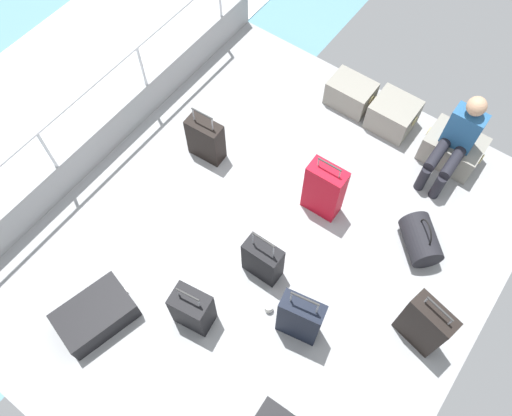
{
  "coord_description": "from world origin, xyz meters",
  "views": [
    {
      "loc": [
        1.24,
        -1.86,
        4.9
      ],
      "look_at": [
        -0.27,
        0.21,
        0.25
      ],
      "focal_mm": 36.07,
      "sensor_mm": 36.0,
      "label": 1
    }
  ],
  "objects_px": {
    "cargo_crate_2": "(453,149)",
    "suitcase_2": "(206,140)",
    "cargo_crate_0": "(351,94)",
    "suitcase_1": "(324,190)",
    "suitcase_5": "(96,315)",
    "suitcase_3": "(300,318)",
    "duffel_bag": "(421,240)",
    "suitcase_0": "(193,309)",
    "passenger_seated": "(457,140)",
    "paper_cup": "(269,308)",
    "cargo_crate_1": "(393,115)",
    "suitcase_6": "(425,324)",
    "suitcase_7": "(263,260)"
  },
  "relations": [
    {
      "from": "suitcase_2",
      "to": "suitcase_7",
      "type": "height_order",
      "value": "suitcase_7"
    },
    {
      "from": "cargo_crate_1",
      "to": "duffel_bag",
      "type": "bearing_deg",
      "value": -50.98
    },
    {
      "from": "suitcase_2",
      "to": "suitcase_1",
      "type": "bearing_deg",
      "value": 6.99
    },
    {
      "from": "cargo_crate_0",
      "to": "suitcase_6",
      "type": "relative_size",
      "value": 0.69
    },
    {
      "from": "suitcase_6",
      "to": "cargo_crate_2",
      "type": "bearing_deg",
      "value": 107.57
    },
    {
      "from": "cargo_crate_2",
      "to": "duffel_bag",
      "type": "relative_size",
      "value": 1.14
    },
    {
      "from": "cargo_crate_0",
      "to": "suitcase_5",
      "type": "xyz_separation_m",
      "value": [
        -0.55,
        -3.76,
        -0.04
      ]
    },
    {
      "from": "suitcase_2",
      "to": "suitcase_3",
      "type": "height_order",
      "value": "suitcase_3"
    },
    {
      "from": "suitcase_3",
      "to": "suitcase_7",
      "type": "distance_m",
      "value": 0.7
    },
    {
      "from": "suitcase_1",
      "to": "suitcase_7",
      "type": "relative_size",
      "value": 1.14
    },
    {
      "from": "suitcase_6",
      "to": "duffel_bag",
      "type": "bearing_deg",
      "value": 116.25
    },
    {
      "from": "passenger_seated",
      "to": "suitcase_0",
      "type": "distance_m",
      "value": 3.22
    },
    {
      "from": "suitcase_1",
      "to": "suitcase_2",
      "type": "bearing_deg",
      "value": -173.01
    },
    {
      "from": "duffel_bag",
      "to": "suitcase_1",
      "type": "bearing_deg",
      "value": -169.66
    },
    {
      "from": "cargo_crate_2",
      "to": "suitcase_0",
      "type": "distance_m",
      "value": 3.38
    },
    {
      "from": "cargo_crate_1",
      "to": "duffel_bag",
      "type": "distance_m",
      "value": 1.6
    },
    {
      "from": "suitcase_0",
      "to": "suitcase_3",
      "type": "bearing_deg",
      "value": 29.87
    },
    {
      "from": "suitcase_1",
      "to": "paper_cup",
      "type": "relative_size",
      "value": 8.38
    },
    {
      "from": "suitcase_3",
      "to": "duffel_bag",
      "type": "bearing_deg",
      "value": 70.49
    },
    {
      "from": "suitcase_7",
      "to": "duffel_bag",
      "type": "relative_size",
      "value": 1.28
    },
    {
      "from": "cargo_crate_0",
      "to": "suitcase_2",
      "type": "distance_m",
      "value": 1.86
    },
    {
      "from": "suitcase_2",
      "to": "suitcase_7",
      "type": "relative_size",
      "value": 0.99
    },
    {
      "from": "cargo_crate_0",
      "to": "duffel_bag",
      "type": "distance_m",
      "value": 2.01
    },
    {
      "from": "passenger_seated",
      "to": "suitcase_5",
      "type": "distance_m",
      "value": 4.05
    },
    {
      "from": "suitcase_3",
      "to": "cargo_crate_2",
      "type": "bearing_deg",
      "value": 83.97
    },
    {
      "from": "cargo_crate_0",
      "to": "suitcase_1",
      "type": "bearing_deg",
      "value": -70.42
    },
    {
      "from": "suitcase_6",
      "to": "duffel_bag",
      "type": "distance_m",
      "value": 0.96
    },
    {
      "from": "suitcase_2",
      "to": "suitcase_0",
      "type": "bearing_deg",
      "value": -54.73
    },
    {
      "from": "paper_cup",
      "to": "suitcase_2",
      "type": "bearing_deg",
      "value": 146.32
    },
    {
      "from": "cargo_crate_1",
      "to": "duffel_bag",
      "type": "relative_size",
      "value": 0.93
    },
    {
      "from": "suitcase_3",
      "to": "duffel_bag",
      "type": "height_order",
      "value": "suitcase_3"
    },
    {
      "from": "suitcase_0",
      "to": "suitcase_3",
      "type": "relative_size",
      "value": 0.77
    },
    {
      "from": "suitcase_3",
      "to": "suitcase_7",
      "type": "bearing_deg",
      "value": 154.85
    },
    {
      "from": "cargo_crate_2",
      "to": "suitcase_2",
      "type": "distance_m",
      "value": 2.77
    },
    {
      "from": "suitcase_0",
      "to": "cargo_crate_1",
      "type": "bearing_deg",
      "value": 83.39
    },
    {
      "from": "suitcase_5",
      "to": "paper_cup",
      "type": "xyz_separation_m",
      "value": [
        1.27,
        1.05,
        -0.09
      ]
    },
    {
      "from": "cargo_crate_2",
      "to": "passenger_seated",
      "type": "distance_m",
      "value": 0.41
    },
    {
      "from": "suitcase_2",
      "to": "suitcase_3",
      "type": "bearing_deg",
      "value": -28.83
    },
    {
      "from": "cargo_crate_2",
      "to": "passenger_seated",
      "type": "height_order",
      "value": "passenger_seated"
    },
    {
      "from": "passenger_seated",
      "to": "suitcase_0",
      "type": "xyz_separation_m",
      "value": [
        -1.14,
        -3.0,
        -0.27
      ]
    },
    {
      "from": "duffel_bag",
      "to": "suitcase_6",
      "type": "bearing_deg",
      "value": -63.75
    },
    {
      "from": "passenger_seated",
      "to": "suitcase_5",
      "type": "bearing_deg",
      "value": -118.01
    },
    {
      "from": "cargo_crate_2",
      "to": "paper_cup",
      "type": "bearing_deg",
      "value": -103.04
    },
    {
      "from": "suitcase_0",
      "to": "paper_cup",
      "type": "bearing_deg",
      "value": 43.13
    },
    {
      "from": "cargo_crate_2",
      "to": "suitcase_6",
      "type": "distance_m",
      "value": 2.17
    },
    {
      "from": "passenger_seated",
      "to": "suitcase_2",
      "type": "distance_m",
      "value": 2.68
    },
    {
      "from": "cargo_crate_0",
      "to": "passenger_seated",
      "type": "relative_size",
      "value": 0.53
    },
    {
      "from": "cargo_crate_1",
      "to": "passenger_seated",
      "type": "bearing_deg",
      "value": -14.93
    },
    {
      "from": "cargo_crate_2",
      "to": "suitcase_7",
      "type": "xyz_separation_m",
      "value": [
        -0.91,
        -2.38,
        0.08
      ]
    },
    {
      "from": "suitcase_2",
      "to": "suitcase_6",
      "type": "xyz_separation_m",
      "value": [
        2.92,
        -0.48,
        0.08
      ]
    }
  ]
}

